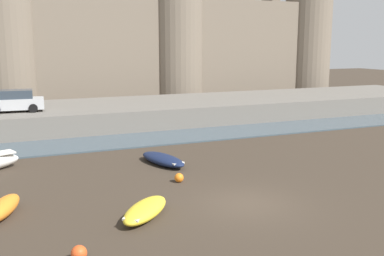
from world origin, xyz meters
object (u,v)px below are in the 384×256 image
(rowboat_near_channel_right, at_px, (145,210))
(rowboat_foreground_right, at_px, (163,159))
(mooring_buoy_near_channel, at_px, (79,253))
(mooring_buoy_near_shore, at_px, (179,178))
(car_quay_east, at_px, (15,101))
(rowboat_near_channel_left, at_px, (3,208))

(rowboat_near_channel_right, height_order, rowboat_foreground_right, rowboat_near_channel_right)
(rowboat_near_channel_right, xyz_separation_m, mooring_buoy_near_channel, (-2.94, -2.63, -0.07))
(rowboat_near_channel_right, bearing_deg, mooring_buoy_near_shore, 52.81)
(rowboat_foreground_right, height_order, mooring_buoy_near_shore, rowboat_foreground_right)
(rowboat_foreground_right, height_order, car_quay_east, car_quay_east)
(rowboat_near_channel_right, distance_m, rowboat_foreground_right, 7.84)
(mooring_buoy_near_shore, distance_m, mooring_buoy_near_channel, 8.60)
(rowboat_near_channel_left, height_order, mooring_buoy_near_channel, rowboat_near_channel_left)
(rowboat_foreground_right, bearing_deg, mooring_buoy_near_channel, -121.95)
(rowboat_foreground_right, relative_size, rowboat_near_channel_left, 1.32)
(rowboat_foreground_right, xyz_separation_m, rowboat_near_channel_left, (-8.32, -4.91, 0.06))
(rowboat_near_channel_left, distance_m, mooring_buoy_near_channel, 5.37)
(rowboat_foreground_right, relative_size, mooring_buoy_near_channel, 7.56)
(rowboat_near_channel_right, height_order, car_quay_east, car_quay_east)
(rowboat_foreground_right, distance_m, rowboat_near_channel_left, 9.66)
(rowboat_near_channel_left, bearing_deg, rowboat_foreground_right, 30.54)
(rowboat_foreground_right, bearing_deg, car_quay_east, 120.74)
(mooring_buoy_near_shore, xyz_separation_m, mooring_buoy_near_channel, (-5.78, -6.37, 0.03))
(rowboat_near_channel_right, bearing_deg, rowboat_foreground_right, 66.14)
(mooring_buoy_near_channel, xyz_separation_m, car_quay_east, (-1.20, 22.11, 2.21))
(rowboat_near_channel_right, xyz_separation_m, mooring_buoy_near_shore, (2.84, 3.74, -0.09))
(mooring_buoy_near_channel, bearing_deg, car_quay_east, 93.11)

